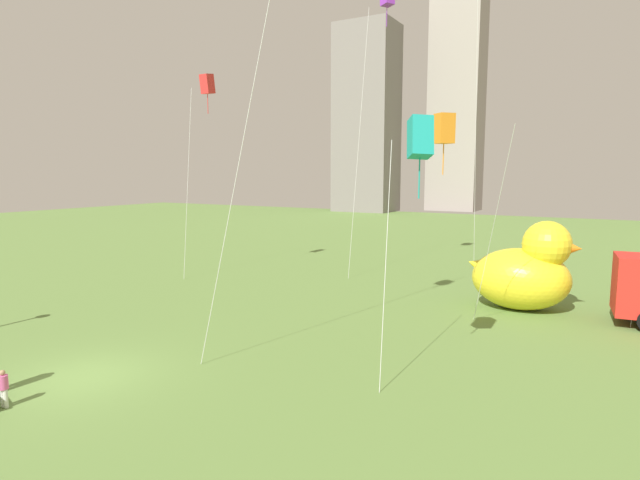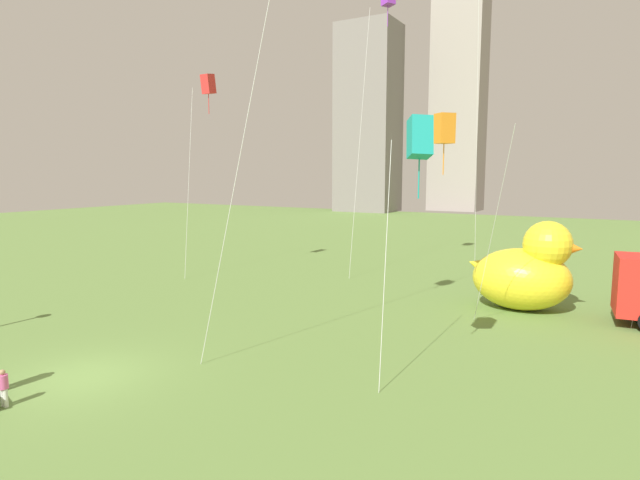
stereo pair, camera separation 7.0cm
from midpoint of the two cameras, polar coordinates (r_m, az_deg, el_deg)
The scene contains 7 objects.
ground_plane at distance 17.88m, azimuth -24.50°, elevation -13.53°, with size 140.00×140.00×0.00m, color olive.
person_child at distance 16.56m, azimuth -31.28°, elevation -13.54°, with size 0.25×0.25×1.02m.
giant_inflatable_duck at distance 25.27m, azimuth 21.68°, elevation -3.27°, with size 4.94×3.17×4.10m.
city_skyline at distance 84.16m, azimuth 24.45°, elevation 14.70°, with size 70.25×16.02×40.00m.
kite_red at distance 32.30m, azimuth -12.12°, elevation 16.25°, with size 2.13×2.43×11.92m.
kite_orange at distance 20.21m, azimuth 13.62°, elevation 11.68°, with size 3.07×3.40×8.37m.
kite_teal at distance 14.97m, azimuth 10.99°, elevation 10.87°, with size 1.58×1.77×7.77m.
Camera 2 is at (13.83, -9.53, 6.17)m, focal length 29.19 mm.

